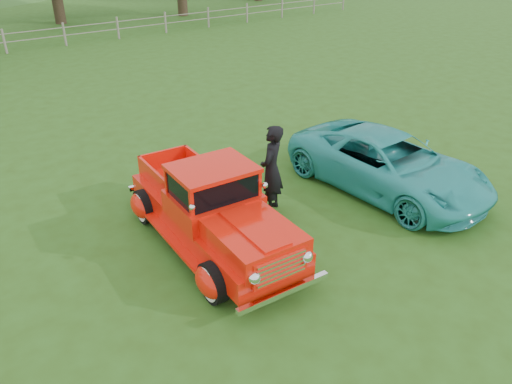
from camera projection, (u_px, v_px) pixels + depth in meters
ground at (290, 261)px, 9.68m from camera, size 140.00×140.00×0.00m
fence_line at (4, 41)px, 24.87m from camera, size 48.00×0.12×1.20m
red_pickup at (213, 210)px, 9.83m from camera, size 2.48×5.09×1.78m
teal_sedan at (388, 164)px, 11.96m from camera, size 2.55×5.16×1.41m
man at (271, 170)px, 10.92m from camera, size 0.89×0.82×2.05m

